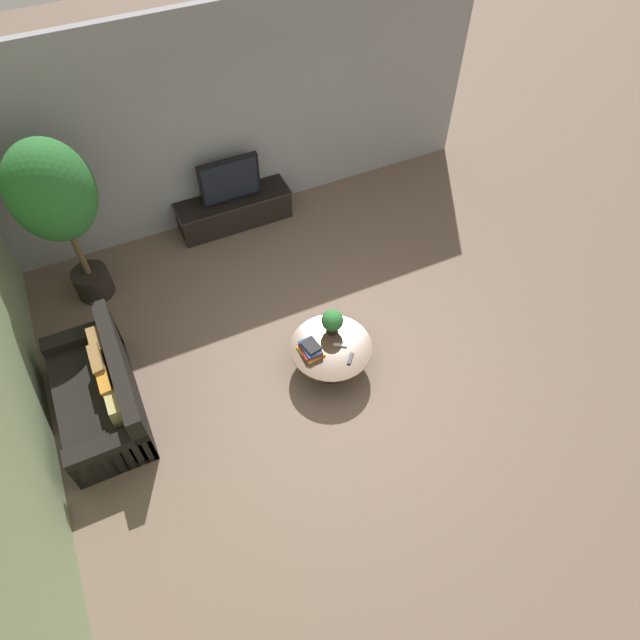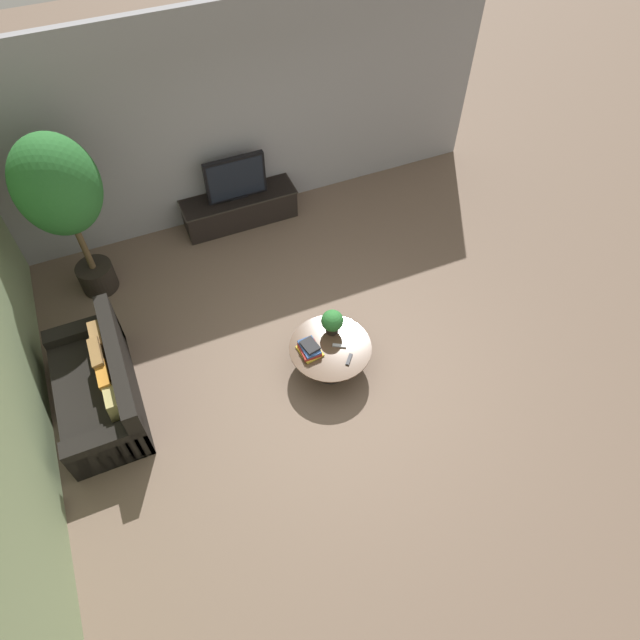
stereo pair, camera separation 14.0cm
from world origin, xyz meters
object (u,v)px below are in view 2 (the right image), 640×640
potted_palm_tall (60,193)px  couch_by_wall (101,388)px  media_console (240,208)px  television (236,178)px  coffee_table (330,353)px  potted_plant_tabletop (332,321)px

potted_palm_tall → couch_by_wall: bearing=-97.3°
media_console → potted_palm_tall: (-2.17, -0.53, 1.36)m
television → potted_palm_tall: bearing=-166.2°
couch_by_wall → potted_palm_tall: size_ratio=0.74×
media_console → potted_palm_tall: size_ratio=0.72×
coffee_table → couch_by_wall: size_ratio=0.56×
coffee_table → television: bearing=93.3°
coffee_table → potted_palm_tall: size_ratio=0.42×
potted_plant_tabletop → media_console: bearing=95.9°
coffee_table → couch_by_wall: bearing=167.9°
media_console → coffee_table: size_ratio=1.73×
television → potted_plant_tabletop: (0.28, -2.73, -0.21)m
television → coffee_table: 2.98m
television → couch_by_wall: size_ratio=0.50×
couch_by_wall → television: bearing=134.7°
media_console → coffee_table: media_console is taller
potted_palm_tall → potted_plant_tabletop: bearing=-41.9°
media_console → couch_by_wall: bearing=-135.3°
couch_by_wall → potted_plant_tabletop: (2.69, -0.35, 0.28)m
couch_by_wall → media_console: bearing=134.7°
couch_by_wall → potted_palm_tall: potted_palm_tall is taller
potted_plant_tabletop → couch_by_wall: bearing=172.6°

